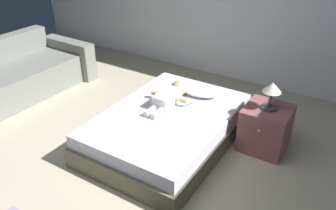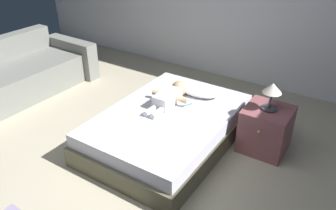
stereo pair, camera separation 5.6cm
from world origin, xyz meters
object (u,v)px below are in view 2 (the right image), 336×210
(bed, at_px, (168,128))
(baby, at_px, (171,96))
(couch, at_px, (12,77))
(lamp, at_px, (272,91))
(pillow, at_px, (200,90))
(toothbrush, at_px, (188,104))
(nightstand, at_px, (266,129))

(bed, distance_m, baby, 0.37)
(couch, distance_m, lamp, 3.47)
(pillow, bearing_deg, bed, -97.43)
(toothbrush, xyz_separation_m, couch, (-2.53, -0.49, -0.11))
(bed, distance_m, couch, 2.45)
(bed, relative_size, toothbrush, 13.96)
(toothbrush, xyz_separation_m, nightstand, (0.85, 0.19, -0.13))
(nightstand, height_order, lamp, lamp)
(pillow, distance_m, couch, 2.64)
(baby, bearing_deg, nightstand, 12.70)
(nightstand, bearing_deg, lamp, 90.00)
(pillow, bearing_deg, baby, -117.74)
(pillow, distance_m, nightstand, 0.89)
(couch, bearing_deg, pillow, 17.76)
(lamp, bearing_deg, baby, -167.30)
(pillow, height_order, baby, baby)
(couch, bearing_deg, bed, 5.11)
(baby, distance_m, nightstand, 1.10)
(toothbrush, height_order, couch, couch)
(pillow, bearing_deg, toothbrush, -86.49)
(bed, xyz_separation_m, toothbrush, (0.10, 0.27, 0.20))
(toothbrush, distance_m, nightstand, 0.88)
(lamp, bearing_deg, pillow, 171.95)
(bed, xyz_separation_m, nightstand, (0.94, 0.47, 0.06))
(bed, bearing_deg, baby, 116.32)
(nightstand, bearing_deg, pillow, 171.95)
(baby, height_order, toothbrush, baby)
(couch, relative_size, lamp, 7.38)
(baby, relative_size, lamp, 2.37)
(bed, distance_m, lamp, 1.17)
(nightstand, xyz_separation_m, lamp, (0.00, 0.00, 0.46))
(bed, distance_m, toothbrush, 0.35)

